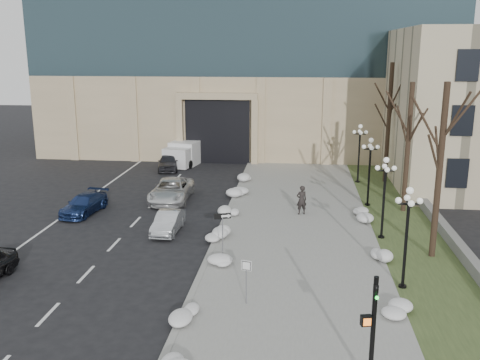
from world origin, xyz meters
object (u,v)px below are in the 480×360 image
object	(u,v)px
lamppost_a	(407,224)
car_e	(168,162)
keep_sign	(246,273)
traffic_signal	(372,335)
pedestrian	(302,200)
lamppost_d	(359,146)
lamppost_c	(370,163)
lamppost_b	(385,187)
car_d	(171,190)
car_b	(168,222)
box_truck	(189,152)
one_way_sign	(225,221)
car_c	(84,204)

from	to	relation	value
lamppost_a	car_e	bearing A→B (deg)	125.67
keep_sign	traffic_signal	bearing A→B (deg)	-38.14
pedestrian	keep_sign	distance (m)	12.99
pedestrian	lamppost_d	bearing A→B (deg)	-137.68
lamppost_c	lamppost_b	bearing A→B (deg)	-90.00
keep_sign	lamppost_b	xyz separation A→B (m)	(6.83, 8.88, 1.57)
pedestrian	lamppost_c	size ratio (longest dim) A/B	0.40
car_d	car_e	world-z (taller)	car_d
car_b	lamppost_d	distance (m)	18.16
car_b	lamppost_b	size ratio (longest dim) A/B	0.78
traffic_signal	lamppost_d	world-z (taller)	lamppost_d
lamppost_b	lamppost_c	distance (m)	6.50
lamppost_c	keep_sign	bearing A→B (deg)	-113.95
box_truck	lamppost_c	world-z (taller)	lamppost_c
car_e	traffic_signal	bearing A→B (deg)	-76.11
one_way_sign	car_e	bearing A→B (deg)	93.19
car_d	lamppost_c	world-z (taller)	lamppost_c
car_d	pedestrian	distance (m)	9.51
car_e	keep_sign	world-z (taller)	keep_sign
car_c	lamppost_a	size ratio (longest dim) A/B	0.90
car_d	lamppost_c	distance (m)	13.86
lamppost_a	lamppost_b	xyz separation A→B (m)	(0.00, 6.50, 0.00)
box_truck	lamppost_d	distance (m)	16.52
one_way_sign	lamppost_b	size ratio (longest dim) A/B	0.51
car_e	traffic_signal	xyz separation A→B (m)	(13.83, -30.20, 1.19)
car_d	traffic_signal	distance (m)	23.42
car_c	lamppost_d	xyz separation A→B (m)	(18.67, 10.12, 2.45)
box_truck	traffic_signal	xyz separation A→B (m)	(12.67, -33.47, 0.87)
lamppost_a	car_c	bearing A→B (deg)	153.31
car_c	one_way_sign	xyz separation A→B (m)	(10.26, -6.61, 1.38)
car_b	car_d	distance (m)	6.71
car_e	lamppost_b	distance (m)	23.03
traffic_signal	lamppost_a	size ratio (longest dim) A/B	0.81
box_truck	keep_sign	xyz separation A→B (m)	(8.25, -28.30, 0.46)
box_truck	lamppost_a	xyz separation A→B (m)	(15.08, -25.92, 2.02)
lamppost_a	box_truck	bearing A→B (deg)	120.20
lamppost_a	pedestrian	bearing A→B (deg)	113.47
car_b	car_d	xyz separation A→B (m)	(-1.35, 6.57, 0.16)
lamppost_a	lamppost_c	distance (m)	13.00
car_c	lamppost_d	world-z (taller)	lamppost_d
box_truck	lamppost_a	bearing A→B (deg)	-48.97
pedestrian	box_truck	xyz separation A→B (m)	(-10.57, 15.52, -0.02)
pedestrian	box_truck	size ratio (longest dim) A/B	0.27
car_c	lamppost_d	bearing A→B (deg)	35.79
keep_sign	lamppost_a	size ratio (longest dim) A/B	0.43
car_d	lamppost_a	size ratio (longest dim) A/B	1.16
pedestrian	lamppost_a	xyz separation A→B (m)	(4.51, -10.39, 2.00)
car_b	lamppost_c	xyz separation A→B (m)	(12.31, 6.61, 2.46)
lamppost_d	car_e	bearing A→B (deg)	169.04
one_way_sign	traffic_signal	size ratio (longest dim) A/B	0.63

